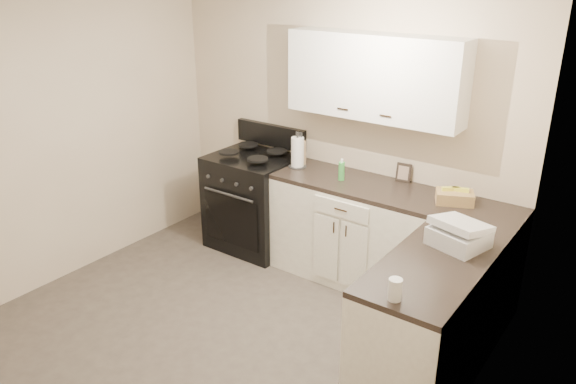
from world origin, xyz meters
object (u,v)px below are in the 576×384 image
Objects in this scene: knife_block at (299,154)px; countertop_grill at (459,237)px; stove at (254,203)px; wicker_basket at (455,197)px; paper_towel at (297,152)px.

knife_block reaches higher than countertop_grill.
knife_block is at bearing 174.44° from countertop_grill.
stove is at bearing 175.96° from knife_block.
knife_block is 1.52m from wicker_basket.
countertop_grill is at bearing -15.13° from stove.
countertop_grill reaches higher than stove.
stove is 2.98× the size of countertop_grill.
wicker_basket is (2.01, 0.08, 0.53)m from stove.
paper_towel is at bearing -90.22° from knife_block.
knife_block is 1.94m from countertop_grill.
countertop_grill is (2.29, -0.62, 0.54)m from stove.
knife_block is at bearing 103.59° from paper_towel.
paper_towel is 1.92m from countertop_grill.
wicker_basket is 0.86× the size of countertop_grill.
paper_towel is 0.86× the size of countertop_grill.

